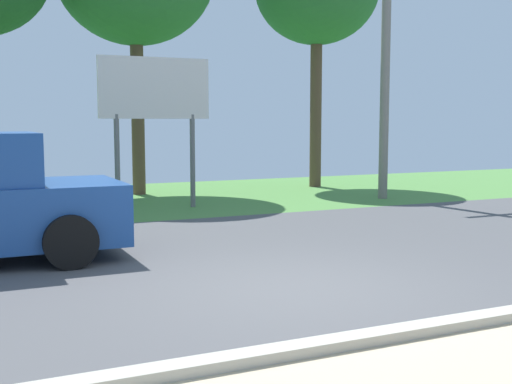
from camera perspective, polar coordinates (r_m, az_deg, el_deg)
The scene contains 3 objects.
ground_plane at distance 10.71m, azimuth -3.91°, elevation -5.07°, with size 40.00×22.00×0.20m.
utility_pole at distance 17.65m, azimuth 11.26°, elevation 12.04°, with size 1.80×0.24×7.39m.
roadside_billboard at distance 15.31m, azimuth -8.83°, elevation 8.03°, with size 2.60×0.12×3.50m.
Camera 1 is at (-3.75, -6.87, 2.04)m, focal length 45.78 mm.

